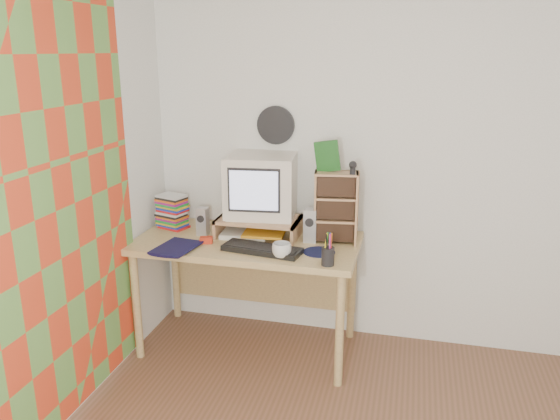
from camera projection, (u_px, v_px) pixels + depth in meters
The scene contains 19 objects.
back_wall at pixel (421, 159), 3.40m from camera, with size 3.50×3.50×0.00m, color white.
curtain at pixel (56, 211), 2.64m from camera, with size 2.20×2.20×0.00m, color red.
wall_disc at pixel (276, 125), 3.54m from camera, with size 0.25×0.25×0.02m, color black.
desk at pixel (250, 257), 3.53m from camera, with size 1.40×0.70×0.75m.
monitor_riser at pixel (259, 222), 3.49m from camera, with size 0.52×0.30×0.12m.
crt_monitor at pixel (261, 186), 3.47m from camera, with size 0.41×0.41×0.39m, color silver.
speaker_left at pixel (203, 221), 3.51m from camera, with size 0.07×0.07×0.18m, color #B5B5BA.
speaker_right at pixel (311, 225), 3.38m from camera, with size 0.08×0.08×0.21m, color #B5B5BA.
keyboard at pixel (262, 249), 3.23m from camera, with size 0.47×0.16×0.03m, color black.
dvd_stack at pixel (172, 209), 3.64m from camera, with size 0.18×0.13×0.26m, color brown, non-canonical shape.
cd_rack at pixel (336, 207), 3.35m from camera, with size 0.26×0.14×0.44m, color tan.
mug at pixel (282, 250), 3.13m from camera, with size 0.11×0.11×0.09m, color silver.
diary at pixel (161, 243), 3.30m from camera, with size 0.26×0.20×0.05m, color #100E35.
mousepad at pixel (319, 252), 3.23m from camera, with size 0.19×0.19×0.00m, color black.
pen_cup at pixel (328, 253), 3.02m from camera, with size 0.07×0.07×0.14m, color black, non-canonical shape.
papers at pixel (253, 233), 3.50m from camera, with size 0.30×0.22×0.04m, color silver, non-canonical shape.
red_box at pixel (206, 240), 3.37m from camera, with size 0.08×0.05×0.04m, color red.
game_box at pixel (327, 156), 3.29m from camera, with size 0.14×0.03×0.18m, color #175217.
webcam at pixel (353, 168), 3.22m from camera, with size 0.05×0.05×0.08m, color black, non-canonical shape.
Camera 1 is at (-0.05, -1.71, 1.90)m, focal length 35.00 mm.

